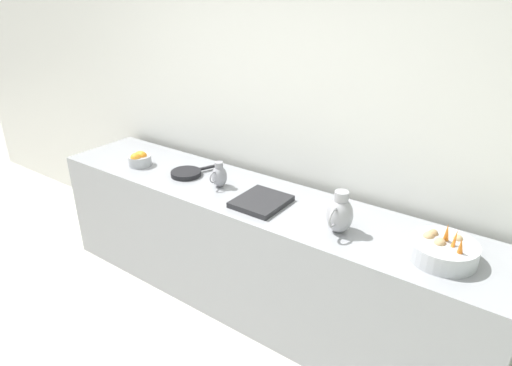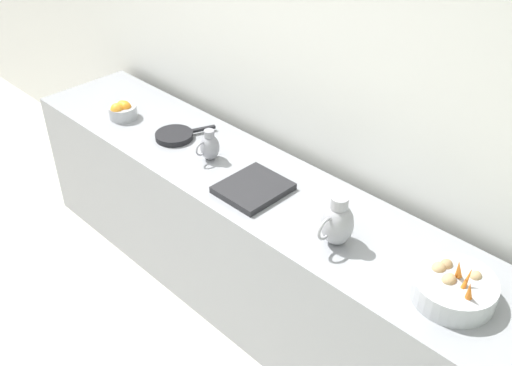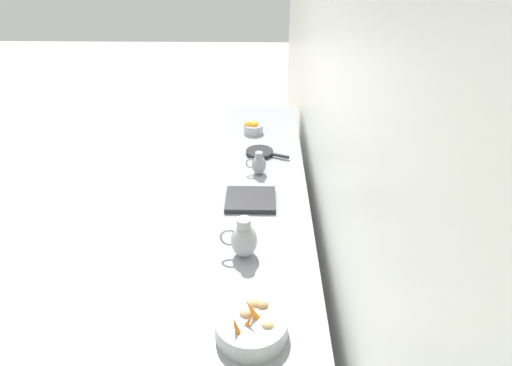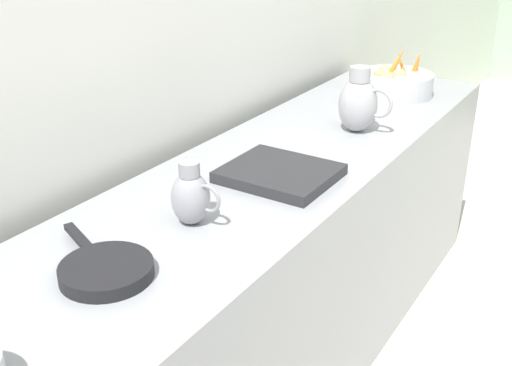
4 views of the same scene
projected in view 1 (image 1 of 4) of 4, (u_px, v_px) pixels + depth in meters
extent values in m
cube|color=silver|center=(357.00, 103.00, 2.75)|extent=(0.10, 9.66, 3.00)
cube|color=gray|center=(252.00, 251.00, 3.13)|extent=(0.66, 3.29, 0.89)
cylinder|color=#ADAFB5|center=(443.00, 251.00, 2.24)|extent=(0.34, 0.34, 0.10)
torus|color=#ADAFB5|center=(441.00, 258.00, 2.26)|extent=(0.20, 0.20, 0.01)
cone|color=orange|center=(455.00, 240.00, 2.18)|extent=(0.07, 0.03, 0.11)
cone|color=orange|center=(447.00, 234.00, 2.20)|extent=(0.10, 0.05, 0.16)
cone|color=orange|center=(461.00, 247.00, 2.11)|extent=(0.06, 0.04, 0.12)
ellipsoid|color=tan|center=(440.00, 243.00, 2.21)|extent=(0.07, 0.06, 0.05)
ellipsoid|color=tan|center=(428.00, 236.00, 2.27)|extent=(0.07, 0.06, 0.05)
ellipsoid|color=tan|center=(458.00, 239.00, 2.25)|extent=(0.06, 0.05, 0.05)
ellipsoid|color=#9E7F56|center=(433.00, 234.00, 2.29)|extent=(0.06, 0.05, 0.05)
cylinder|color=#9EA0A5|center=(140.00, 160.00, 3.41)|extent=(0.18, 0.18, 0.08)
sphere|color=orange|center=(139.00, 156.00, 3.40)|extent=(0.07, 0.07, 0.07)
sphere|color=orange|center=(141.00, 156.00, 3.40)|extent=(0.08, 0.08, 0.08)
sphere|color=orange|center=(136.00, 158.00, 3.36)|extent=(0.08, 0.08, 0.08)
sphere|color=orange|center=(142.00, 156.00, 3.39)|extent=(0.07, 0.07, 0.07)
ellipsoid|color=#939399|center=(340.00, 215.00, 2.47)|extent=(0.15, 0.15, 0.21)
cylinder|color=#939399|center=(342.00, 196.00, 2.42)|extent=(0.08, 0.08, 0.06)
torus|color=#939399|center=(333.00, 218.00, 2.40)|extent=(0.11, 0.01, 0.11)
ellipsoid|color=gray|center=(219.00, 176.00, 3.04)|extent=(0.11, 0.11, 0.15)
cylinder|color=gray|center=(219.00, 165.00, 3.00)|extent=(0.06, 0.06, 0.04)
torus|color=gray|center=(214.00, 177.00, 2.99)|extent=(0.08, 0.01, 0.08)
cube|color=#232326|center=(261.00, 202.00, 2.82)|extent=(0.34, 0.30, 0.04)
cylinder|color=black|center=(186.00, 173.00, 3.24)|extent=(0.22, 0.22, 0.03)
cube|color=black|center=(208.00, 167.00, 3.32)|extent=(0.14, 0.08, 0.02)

